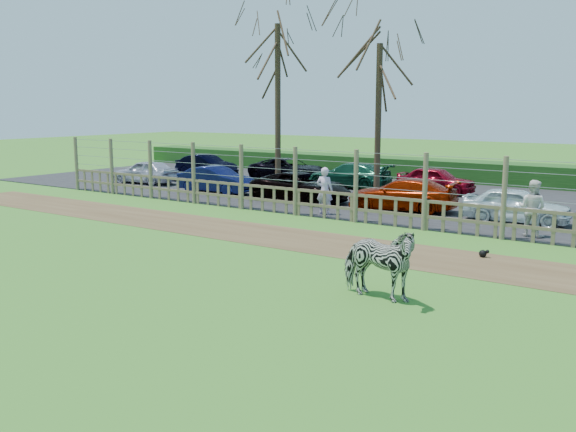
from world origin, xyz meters
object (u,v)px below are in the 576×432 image
Objects in this scene: tree_left at (278,68)px; visitor_a at (325,191)px; car_3 at (402,194)px; car_8 at (289,170)px; tree_mid at (379,83)px; zebra at (378,263)px; car_2 at (301,187)px; crow at (483,253)px; car_1 at (216,180)px; car_7 at (206,166)px; car_4 at (516,205)px; car_0 at (146,172)px; car_10 at (436,180)px; visitor_b at (532,208)px; car_9 at (349,175)px.

visitor_a is (4.89, -3.90, -4.71)m from tree_left.
car_3 is 0.96× the size of car_8.
tree_mid reaches higher than zebra.
car_2 is (-2.10, -2.73, -4.23)m from tree_mid.
car_1 is at bearing 159.15° from crow.
zebra is at bearing -62.92° from tree_mid.
car_1 is 1.00× the size of car_7.
car_3 is 4.31m from car_4.
crow is at bearing 68.27° from car_0.
car_3 is (1.93, 2.47, -0.26)m from visitor_a.
car_10 is (-5.06, 5.47, 0.00)m from car_4.
crow is at bearing 91.79° from visitor_b.
car_2 is (-8.77, 10.32, -0.14)m from zebra.
car_10 is at bearing 38.25° from car_4.
tree_mid is at bearing 95.65° from car_0.
car_10 is (1.17, 7.68, -0.26)m from visitor_a.
tree_left is at bearing 94.17° from car_0.
car_0 and car_10 have the same top height.
car_7 is at bearing 42.30° from car_1.
visitor_a is at bearing 8.97° from visitor_b.
car_1 is (5.30, -0.68, 0.00)m from car_0.
car_0 is at bearing -22.65° from visitor_a.
tree_mid reaches higher than car_4.
car_0 and car_8 have the same top height.
car_3 is 5.27m from car_10.
car_7 is 0.84× the size of car_8.
tree_mid is 1.65× the size of car_3.
car_10 is at bearing -43.45° from visitor_b.
car_2 is at bearing 43.95° from zebra.
car_9 is 1.17× the size of car_10.
visitor_b is at bearing -110.03° from car_7.
tree_left is 2.16× the size of car_7.
tree_mid is 1.58× the size of car_2.
tree_left is 8.56m from car_3.
tree_mid is at bearing -95.46° from visitor_a.
car_7 is 1.03× the size of car_10.
visitor_a is 0.49× the size of car_0.
car_4 reaches higher than crow.
car_3 is (14.27, -0.30, 0.00)m from car_0.
car_1 and car_3 have the same top height.
car_3 is at bearing -15.75° from visitor_b.
car_10 is (4.22, 0.47, 0.00)m from car_9.
car_1 is 7.04m from car_7.
tree_left is 2.24× the size of car_0.
tree_mid is 1.94× the size of car_10.
car_2 is at bearing -35.81° from tree_left.
visitor_b reaches higher than car_10.
car_8 is (-13.25, 15.92, -0.14)m from zebra.
car_10 is (-6.07, 7.50, -0.26)m from visitor_b.
visitor_b reaches higher than car_8.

